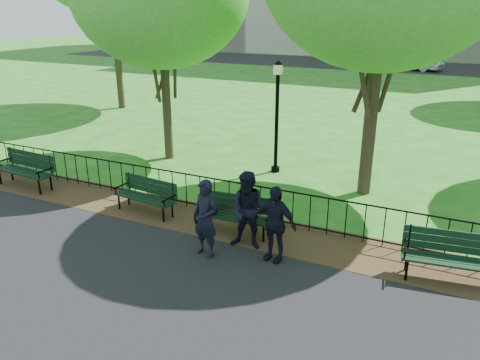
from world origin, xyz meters
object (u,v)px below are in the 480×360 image
at_px(person_right, 274,224).
at_px(taxi, 374,57).
at_px(lamppost, 277,113).
at_px(park_bench_left_b, 26,166).
at_px(sedan_silver, 410,59).
at_px(person_mid, 249,211).
at_px(park_bench_main, 227,209).
at_px(park_bench_right_a, 454,252).
at_px(person_left, 205,219).
at_px(park_bench_left_a, 147,192).

distance_m(person_right, taxi, 32.85).
distance_m(lamppost, person_right, 5.41).
relative_size(park_bench_left_b, lamppost, 0.57).
bearing_deg(person_right, sedan_silver, 98.43).
bearing_deg(sedan_silver, person_mid, -164.48).
xyz_separation_m(park_bench_left_b, person_mid, (7.02, -0.56, 0.23)).
bearing_deg(sedan_silver, park_bench_left_b, -177.05).
bearing_deg(park_bench_main, park_bench_left_b, 174.03).
bearing_deg(park_bench_right_a, person_mid, 179.20).
bearing_deg(sedan_silver, person_right, -163.34).
bearing_deg(person_left, park_bench_main, 104.93).
relative_size(park_bench_right_a, person_mid, 1.11).
bearing_deg(lamppost, taxi, 94.68).
bearing_deg(park_bench_left_b, person_mid, -1.59).
xyz_separation_m(park_bench_right_a, taxi, (-7.39, 31.86, 0.24)).
bearing_deg(person_left, park_bench_right_a, 25.12).
xyz_separation_m(park_bench_left_b, sedan_silver, (6.30, 31.57, 0.23)).
bearing_deg(park_bench_left_a, person_right, -6.50).
xyz_separation_m(lamppost, person_right, (1.93, -4.96, -1.01)).
relative_size(lamppost, person_mid, 2.00).
relative_size(park_bench_right_a, person_left, 1.16).
relative_size(park_bench_left_a, sedan_silver, 0.33).
height_order(park_bench_right_a, person_left, person_left).
relative_size(person_mid, person_right, 1.06).
relative_size(park_bench_left_a, person_left, 1.05).
distance_m(person_left, person_mid, 0.92).
xyz_separation_m(park_bench_main, lamppost, (-0.55, 4.28, 1.24)).
bearing_deg(lamppost, park_bench_right_a, -39.59).
bearing_deg(person_left, sedan_silver, 101.15).
relative_size(park_bench_left_b, person_left, 1.19).
height_order(person_mid, taxi, person_mid).
height_order(park_bench_left_b, park_bench_right_a, park_bench_left_b).
distance_m(park_bench_left_a, park_bench_right_a, 6.82).
xyz_separation_m(person_left, sedan_silver, (-0.08, 32.78, 0.03)).
relative_size(park_bench_right_a, lamppost, 0.56).
bearing_deg(sedan_silver, taxi, 99.81).
distance_m(person_left, person_right, 1.37).
xyz_separation_m(park_bench_left_b, taxi, (3.49, 31.79, 0.22)).
height_order(park_bench_left_b, person_right, person_right).
distance_m(park_bench_left_a, person_left, 2.63).
relative_size(park_bench_main, lamppost, 0.51).
bearing_deg(park_bench_left_a, park_bench_main, 2.77).
distance_m(park_bench_right_a, person_right, 3.29).
bearing_deg(person_right, taxi, 103.31).
distance_m(park_bench_main, person_mid, 0.89).
relative_size(park_bench_right_a, person_right, 1.19).
relative_size(park_bench_main, sedan_silver, 0.34).
height_order(park_bench_left_b, lamppost, lamppost).
distance_m(park_bench_left_b, person_mid, 7.05).
distance_m(park_bench_right_a, lamppost, 6.77).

